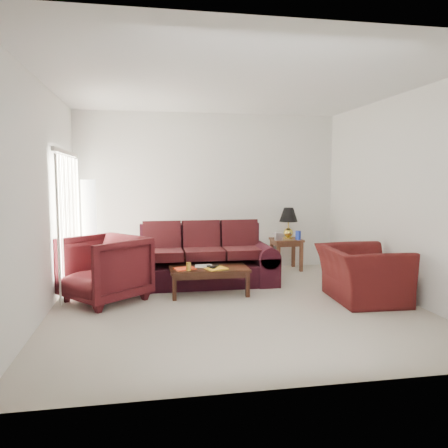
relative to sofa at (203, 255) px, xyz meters
name	(u,v)px	position (x,y,z in m)	size (l,w,h in m)	color
floor	(235,304)	(0.29, -1.24, -0.49)	(5.00, 5.00, 0.00)	beige
blinds	(68,222)	(-2.13, 0.06, 0.59)	(0.10, 2.00, 2.16)	silver
sofa	(203,255)	(0.00, 0.00, 0.00)	(2.41, 1.04, 0.99)	black
throw_pillow	(162,235)	(-0.63, 0.87, 0.24)	(0.39, 0.11, 0.39)	black
end_table	(286,254)	(1.74, 0.91, -0.19)	(0.55, 0.55, 0.60)	brown
table_lamp	(288,223)	(1.79, 0.94, 0.41)	(0.36, 0.36, 0.60)	gold
clock	(279,236)	(1.54, 0.74, 0.18)	(0.15, 0.05, 0.15)	white
blue_canister	(298,235)	(1.93, 0.76, 0.19)	(0.10, 0.10, 0.17)	#182E9D
picture_frame	(277,233)	(1.62, 1.11, 0.19)	(0.13, 0.02, 0.16)	silver
floor_lamp	(89,229)	(-1.90, 0.73, 0.39)	(0.29, 0.29, 1.77)	white
armchair_left	(104,269)	(-1.53, -0.76, -0.02)	(1.02, 1.05, 0.95)	#3A0D11
armchair_right	(362,274)	(2.14, -1.37, -0.10)	(1.20, 1.05, 0.78)	#3B0D0D
coffee_table	(209,281)	(0.01, -0.65, -0.29)	(1.19, 0.59, 0.42)	black
magazine_red	(185,269)	(-0.36, -0.71, -0.07)	(0.30, 0.22, 0.02)	red
magazine_white	(204,266)	(-0.06, -0.55, -0.07)	(0.26, 0.19, 0.01)	white
magazine_orange	(217,269)	(0.10, -0.78, -0.07)	(0.30, 0.22, 0.02)	gold
remote_a	(211,267)	(0.03, -0.74, -0.05)	(0.05, 0.18, 0.02)	black
remote_b	(216,266)	(0.12, -0.68, -0.05)	(0.05, 0.16, 0.02)	black
yellow_glass	(189,267)	(-0.32, -0.81, -0.02)	(0.07, 0.07, 0.12)	gold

